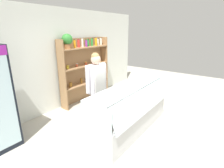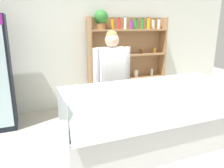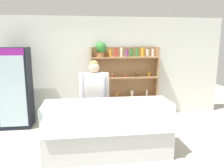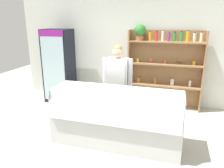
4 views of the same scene
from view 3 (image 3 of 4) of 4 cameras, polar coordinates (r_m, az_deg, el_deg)
name	(u,v)px [view 3 (image 3 of 4)]	position (r m, az deg, el deg)	size (l,w,h in m)	color
ground_plane	(111,153)	(4.28, -0.19, -17.61)	(12.00, 12.00, 0.00)	#B7B2A3
back_wall	(101,68)	(5.99, -2.87, 4.28)	(6.80, 0.10, 2.70)	silver
drinks_fridge	(15,88)	(5.71, -23.97, -0.95)	(0.71, 0.59, 1.92)	black
shelving_unit	(121,75)	(5.86, 2.48, 2.31)	(1.80, 0.29, 2.04)	#9E754C
deli_display_case	(107,139)	(4.09, -1.20, -14.10)	(2.26, 0.76, 1.01)	silver
shop_clerk	(94,93)	(4.60, -4.61, -2.29)	(0.62, 0.25, 1.67)	#383D51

